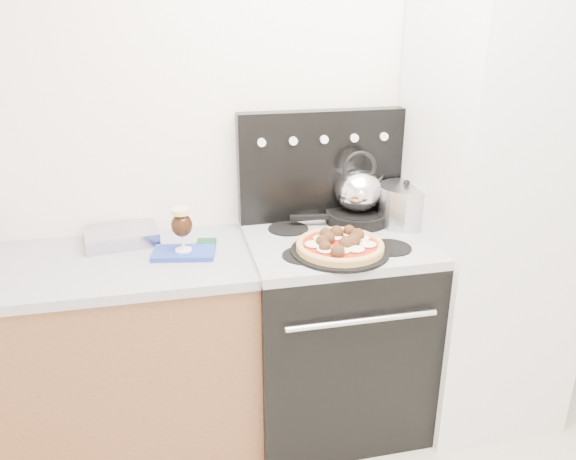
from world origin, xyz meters
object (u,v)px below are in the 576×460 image
object	(u,v)px
oven_mitt	(184,253)
skillet	(357,217)
pizza_pan	(340,251)
stock_pot	(405,206)
tea_kettle	(359,187)
beer_glass	(182,230)
stove_body	(333,335)
base_cabinet	(82,364)
fridge	(488,221)
pizza	(340,244)

from	to	relation	value
oven_mitt	skillet	bearing A→B (deg)	11.69
pizza_pan	stock_pot	size ratio (longest dim) A/B	1.66
oven_mitt	skillet	world-z (taller)	skillet
skillet	tea_kettle	xyz separation A→B (m)	(0.00, 0.00, 0.14)
beer_glass	tea_kettle	distance (m)	0.82
stove_body	beer_glass	world-z (taller)	beer_glass
base_cabinet	beer_glass	distance (m)	0.74
beer_glass	skillet	bearing A→B (deg)	11.69
base_cabinet	pizza_pan	xyz separation A→B (m)	(1.07, -0.17, 0.50)
beer_glass	pizza_pan	xyz separation A→B (m)	(0.61, -0.15, -0.09)
oven_mitt	fridge	bearing A→B (deg)	-1.37
oven_mitt	pizza	world-z (taller)	pizza
base_cabinet	pizza_pan	distance (m)	1.19
base_cabinet	stock_pot	bearing A→B (deg)	2.82
base_cabinet	pizza	distance (m)	1.21
base_cabinet	oven_mitt	xyz separation A→B (m)	(0.46, -0.02, 0.48)
tea_kettle	fridge	bearing A→B (deg)	-23.64
skillet	stock_pot	bearing A→B (deg)	-21.02
stove_body	skillet	bearing A→B (deg)	48.93
stove_body	stock_pot	distance (m)	0.67
stove_body	fridge	size ratio (longest dim) A/B	0.46
oven_mitt	pizza_pan	bearing A→B (deg)	-14.04
base_cabinet	tea_kettle	size ratio (longest dim) A/B	6.14
base_cabinet	stock_pot	xyz separation A→B (m)	(1.45, 0.07, 0.58)
stock_pot	pizza_pan	bearing A→B (deg)	-147.41
pizza_pan	stove_body	bearing A→B (deg)	77.31
fridge	oven_mitt	world-z (taller)	fridge
stove_body	oven_mitt	xyz separation A→B (m)	(-0.65, 0.01, 0.47)
beer_glass	pizza	size ratio (longest dim) A/B	0.52
pizza_pan	tea_kettle	xyz separation A→B (m)	(0.18, 0.32, 0.16)
fridge	beer_glass	xyz separation A→B (m)	(-1.35, 0.03, 0.06)
stove_body	skillet	distance (m)	0.55
base_cabinet	pizza_pan	size ratio (longest dim) A/B	3.64
fridge	pizza	distance (m)	0.74
pizza_pan	pizza	bearing A→B (deg)	180.00
base_cabinet	fridge	distance (m)	1.88
oven_mitt	pizza	xyz separation A→B (m)	(0.61, -0.15, 0.05)
beer_glass	pizza	xyz separation A→B (m)	(0.61, -0.15, -0.06)
base_cabinet	oven_mitt	bearing A→B (deg)	-2.23
oven_mitt	stove_body	bearing A→B (deg)	-0.63
base_cabinet	pizza_pan	bearing A→B (deg)	-9.09
skillet	pizza	bearing A→B (deg)	-119.87
stove_body	pizza	xyz separation A→B (m)	(-0.03, -0.15, 0.52)
tea_kettle	stock_pot	bearing A→B (deg)	-24.95
fridge	stock_pot	world-z (taller)	fridge
fridge	stock_pot	distance (m)	0.38
pizza	tea_kettle	distance (m)	0.39
oven_mitt	tea_kettle	size ratio (longest dim) A/B	1.05
pizza	fridge	bearing A→B (deg)	9.41
pizza_pan	tea_kettle	world-z (taller)	tea_kettle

